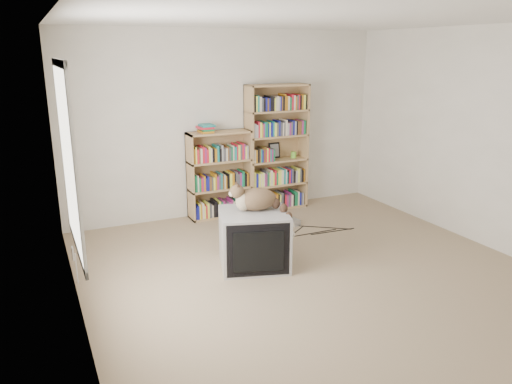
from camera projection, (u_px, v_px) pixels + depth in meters
name	position (u px, v px, depth m)	size (l,w,h in m)	color
floor	(322.00, 281.00, 4.99)	(4.50, 5.00, 0.01)	tan
wall_back	(227.00, 124.00, 6.83)	(4.50, 0.02, 2.50)	white
wall_left	(71.00, 185.00, 3.74)	(0.02, 5.00, 2.50)	white
wall_right	(498.00, 141.00, 5.55)	(0.02, 5.00, 2.50)	white
ceiling	(332.00, 17.00, 4.30)	(4.50, 5.00, 0.02)	white
window	(69.00, 160.00, 3.88)	(0.02, 1.22, 1.52)	white
crt_tv	(254.00, 239.00, 5.26)	(0.84, 0.80, 0.60)	#A6A6A9
cat	(261.00, 203.00, 5.19)	(0.62, 0.55, 0.52)	#3D2D19
bookcase_tall	(276.00, 151.00, 7.09)	(0.89, 0.30, 1.77)	tan
bookcase_short	(219.00, 178.00, 6.82)	(0.86, 0.30, 1.18)	tan
book_stack	(206.00, 128.00, 6.56)	(0.19, 0.24, 0.11)	red
green_mug	(293.00, 155.00, 7.20)	(0.08, 0.08, 0.09)	#76CC3A
framed_print	(274.00, 150.00, 7.17)	(0.17, 0.01, 0.22)	black
dvd_player	(285.00, 223.00, 6.54)	(0.34, 0.25, 0.08)	#B9BABF
wall_outlet	(73.00, 254.00, 4.84)	(0.01, 0.08, 0.13)	silver
floor_cables	(291.00, 234.00, 6.24)	(1.20, 0.70, 0.01)	black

